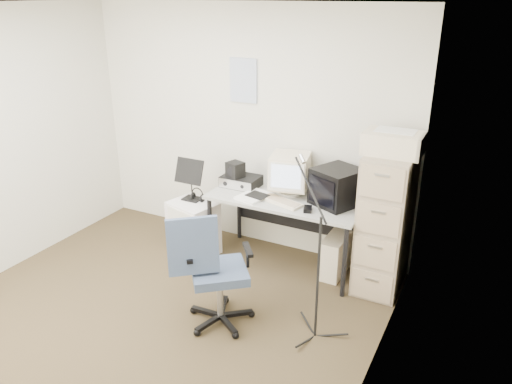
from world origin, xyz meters
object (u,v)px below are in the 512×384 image
at_px(filing_cabinet, 385,223).
at_px(office_chair, 219,270).
at_px(desk, 286,231).
at_px(side_cart, 194,228).

distance_m(filing_cabinet, office_chair, 1.57).
distance_m(desk, side_cart, 0.98).
distance_m(filing_cabinet, desk, 0.99).
xyz_separation_m(desk, side_cart, (-0.96, -0.22, -0.08)).
bearing_deg(filing_cabinet, desk, -178.19).
height_order(filing_cabinet, desk, filing_cabinet).
bearing_deg(desk, filing_cabinet, 1.81).
height_order(filing_cabinet, office_chair, filing_cabinet).
height_order(desk, side_cart, desk).
bearing_deg(side_cart, filing_cabinet, 21.88).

